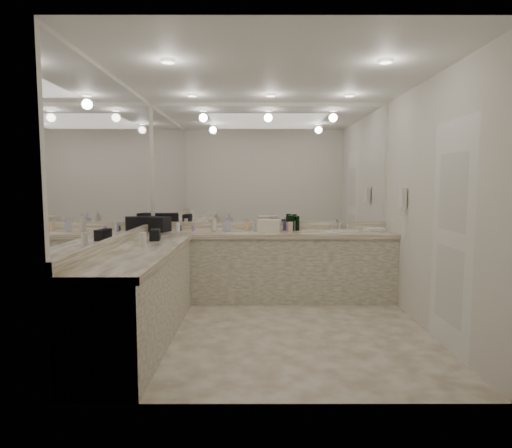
{
  "coord_description": "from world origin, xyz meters",
  "views": [
    {
      "loc": [
        -0.19,
        -4.34,
        1.54
      ],
      "look_at": [
        -0.18,
        0.4,
        1.08
      ],
      "focal_mm": 30.0,
      "sensor_mm": 36.0,
      "label": 1
    }
  ],
  "objects_px": {
    "wall_phone": "(403,198)",
    "soap_bottle_c": "(272,225)",
    "soap_bottle_b": "(227,224)",
    "hand_towel": "(374,230)",
    "black_toiletry_bag": "(156,224)",
    "sink": "(342,232)",
    "cream_cosmetic_case": "(269,225)",
    "soap_bottle_a": "(214,223)"
  },
  "relations": [
    {
      "from": "soap_bottle_c",
      "to": "cream_cosmetic_case",
      "type": "bearing_deg",
      "value": -118.08
    },
    {
      "from": "black_toiletry_bag",
      "to": "hand_towel",
      "type": "relative_size",
      "value": 1.42
    },
    {
      "from": "wall_phone",
      "to": "cream_cosmetic_case",
      "type": "xyz_separation_m",
      "value": [
        -1.56,
        0.48,
        -0.37
      ]
    },
    {
      "from": "sink",
      "to": "wall_phone",
      "type": "relative_size",
      "value": 1.83
    },
    {
      "from": "black_toiletry_bag",
      "to": "soap_bottle_b",
      "type": "bearing_deg",
      "value": 0.09
    },
    {
      "from": "hand_towel",
      "to": "cream_cosmetic_case",
      "type": "bearing_deg",
      "value": -177.27
    },
    {
      "from": "cream_cosmetic_case",
      "to": "wall_phone",
      "type": "bearing_deg",
      "value": -8.28
    },
    {
      "from": "hand_towel",
      "to": "soap_bottle_a",
      "type": "height_order",
      "value": "soap_bottle_a"
    },
    {
      "from": "sink",
      "to": "soap_bottle_b",
      "type": "relative_size",
      "value": 2.33
    },
    {
      "from": "soap_bottle_a",
      "to": "soap_bottle_b",
      "type": "relative_size",
      "value": 1.21
    },
    {
      "from": "black_toiletry_bag",
      "to": "soap_bottle_c",
      "type": "bearing_deg",
      "value": 2.85
    },
    {
      "from": "sink",
      "to": "soap_bottle_b",
      "type": "bearing_deg",
      "value": -179.28
    },
    {
      "from": "hand_towel",
      "to": "soap_bottle_b",
      "type": "relative_size",
      "value": 1.24
    },
    {
      "from": "sink",
      "to": "wall_phone",
      "type": "bearing_deg",
      "value": -39.57
    },
    {
      "from": "sink",
      "to": "soap_bottle_c",
      "type": "height_order",
      "value": "soap_bottle_c"
    },
    {
      "from": "cream_cosmetic_case",
      "to": "soap_bottle_c",
      "type": "height_order",
      "value": "same"
    },
    {
      "from": "wall_phone",
      "to": "cream_cosmetic_case",
      "type": "height_order",
      "value": "wall_phone"
    },
    {
      "from": "hand_towel",
      "to": "soap_bottle_c",
      "type": "distance_m",
      "value": 1.35
    },
    {
      "from": "sink",
      "to": "wall_phone",
      "type": "xyz_separation_m",
      "value": [
        0.61,
        -0.5,
        0.46
      ]
    },
    {
      "from": "soap_bottle_b",
      "to": "soap_bottle_c",
      "type": "relative_size",
      "value": 1.15
    },
    {
      "from": "black_toiletry_bag",
      "to": "wall_phone",
      "type": "bearing_deg",
      "value": -8.99
    },
    {
      "from": "soap_bottle_a",
      "to": "soap_bottle_c",
      "type": "distance_m",
      "value": 0.76
    },
    {
      "from": "cream_cosmetic_case",
      "to": "hand_towel",
      "type": "height_order",
      "value": "cream_cosmetic_case"
    },
    {
      "from": "soap_bottle_b",
      "to": "soap_bottle_c",
      "type": "xyz_separation_m",
      "value": [
        0.59,
        0.07,
        -0.01
      ]
    },
    {
      "from": "wall_phone",
      "to": "soap_bottle_b",
      "type": "xyz_separation_m",
      "value": [
        -2.11,
        0.48,
        -0.36
      ]
    },
    {
      "from": "wall_phone",
      "to": "soap_bottle_b",
      "type": "distance_m",
      "value": 2.2
    },
    {
      "from": "cream_cosmetic_case",
      "to": "soap_bottle_c",
      "type": "relative_size",
      "value": 1.74
    },
    {
      "from": "soap_bottle_a",
      "to": "soap_bottle_c",
      "type": "height_order",
      "value": "soap_bottle_a"
    },
    {
      "from": "hand_towel",
      "to": "soap_bottle_a",
      "type": "bearing_deg",
      "value": -178.84
    },
    {
      "from": "wall_phone",
      "to": "soap_bottle_c",
      "type": "height_order",
      "value": "wall_phone"
    },
    {
      "from": "sink",
      "to": "soap_bottle_c",
      "type": "bearing_deg",
      "value": 176.6
    },
    {
      "from": "wall_phone",
      "to": "soap_bottle_c",
      "type": "xyz_separation_m",
      "value": [
        -1.52,
        0.55,
        -0.37
      ]
    },
    {
      "from": "wall_phone",
      "to": "black_toiletry_bag",
      "type": "xyz_separation_m",
      "value": [
        -3.03,
        0.48,
        -0.36
      ]
    },
    {
      "from": "sink",
      "to": "black_toiletry_bag",
      "type": "xyz_separation_m",
      "value": [
        -2.43,
        -0.02,
        0.1
      ]
    },
    {
      "from": "black_toiletry_bag",
      "to": "soap_bottle_a",
      "type": "xyz_separation_m",
      "value": [
        0.75,
        0.03,
        0.02
      ]
    },
    {
      "from": "black_toiletry_bag",
      "to": "soap_bottle_a",
      "type": "height_order",
      "value": "soap_bottle_a"
    },
    {
      "from": "soap_bottle_b",
      "to": "soap_bottle_c",
      "type": "distance_m",
      "value": 0.59
    },
    {
      "from": "hand_towel",
      "to": "soap_bottle_b",
      "type": "xyz_separation_m",
      "value": [
        -1.94,
        -0.07,
        0.07
      ]
    },
    {
      "from": "black_toiletry_bag",
      "to": "hand_towel",
      "type": "xyz_separation_m",
      "value": [
        2.86,
        0.07,
        -0.08
      ]
    },
    {
      "from": "sink",
      "to": "hand_towel",
      "type": "bearing_deg",
      "value": 6.44
    },
    {
      "from": "cream_cosmetic_case",
      "to": "hand_towel",
      "type": "bearing_deg",
      "value": 11.62
    },
    {
      "from": "sink",
      "to": "wall_phone",
      "type": "height_order",
      "value": "wall_phone"
    }
  ]
}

